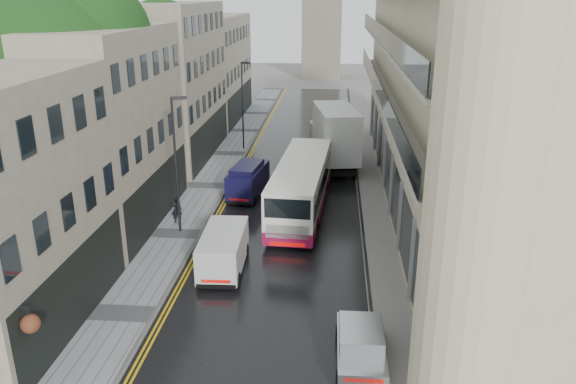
% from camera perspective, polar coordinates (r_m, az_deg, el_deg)
% --- Properties ---
extents(road, '(9.00, 85.00, 0.02)m').
position_cam_1_polar(road, '(38.77, 0.41, 0.30)').
color(road, black).
rests_on(road, ground).
extents(left_sidewalk, '(2.70, 85.00, 0.12)m').
position_cam_1_polar(left_sidewalk, '(39.60, -8.06, 0.60)').
color(left_sidewalk, gray).
rests_on(left_sidewalk, ground).
extents(right_sidewalk, '(1.80, 85.00, 0.12)m').
position_cam_1_polar(right_sidewalk, '(38.74, 8.40, 0.15)').
color(right_sidewalk, slate).
rests_on(right_sidewalk, ground).
extents(old_shop_row, '(4.50, 56.00, 12.00)m').
position_cam_1_polar(old_shop_row, '(41.41, -12.64, 9.66)').
color(old_shop_row, gray).
rests_on(old_shop_row, ground).
extents(modern_block, '(8.00, 40.00, 14.00)m').
position_cam_1_polar(modern_block, '(36.25, 16.94, 9.52)').
color(modern_block, beige).
rests_on(modern_block, ground).
extents(tree_near, '(10.56, 10.56, 13.89)m').
position_cam_1_polar(tree_near, '(33.27, -22.86, 7.89)').
color(tree_near, black).
rests_on(tree_near, ground).
extents(tree_far, '(9.24, 9.24, 12.46)m').
position_cam_1_polar(tree_far, '(45.04, -14.95, 10.55)').
color(tree_far, black).
rests_on(tree_far, ground).
extents(cream_bus, '(3.41, 11.88, 3.20)m').
position_cam_1_polar(cream_bus, '(31.39, -1.60, -1.34)').
color(cream_bus, white).
rests_on(cream_bus, road).
extents(white_lorry, '(4.22, 9.30, 4.71)m').
position_cam_1_polar(white_lorry, '(41.43, 3.47, 4.96)').
color(white_lorry, silver).
rests_on(white_lorry, road).
extents(silver_hatchback, '(1.73, 3.91, 1.46)m').
position_cam_1_polar(silver_hatchback, '(20.19, 5.27, -17.31)').
color(silver_hatchback, '#9C9DA1').
rests_on(silver_hatchback, road).
extents(white_van, '(2.05, 4.53, 2.03)m').
position_cam_1_polar(white_van, '(26.29, -9.05, -7.35)').
color(white_van, silver).
rests_on(white_van, road).
extents(navy_van, '(2.37, 4.71, 2.30)m').
position_cam_1_polar(navy_van, '(36.10, -6.02, 0.65)').
color(navy_van, black).
rests_on(navy_van, road).
extents(pedestrian, '(0.64, 0.46, 1.64)m').
position_cam_1_polar(pedestrian, '(33.22, -11.23, -1.77)').
color(pedestrian, black).
rests_on(pedestrian, left_sidewalk).
extents(lamp_post_near, '(0.87, 0.46, 7.56)m').
position_cam_1_polar(lamp_post_near, '(31.08, -11.31, 2.51)').
color(lamp_post_near, black).
rests_on(lamp_post_near, left_sidewalk).
extents(lamp_post_far, '(0.84, 0.41, 7.32)m').
position_cam_1_polar(lamp_post_far, '(47.88, -4.64, 8.67)').
color(lamp_post_far, black).
rests_on(lamp_post_far, left_sidewalk).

